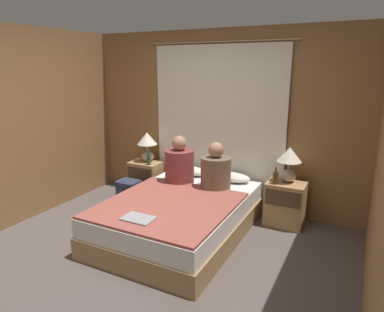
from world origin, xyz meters
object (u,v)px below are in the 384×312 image
at_px(bed, 180,216).
at_px(pillow_left, 190,171).
at_px(nightstand_left, 146,179).
at_px(pillow_right, 231,177).
at_px(beer_bottle_on_right_stand, 275,177).
at_px(person_left_in_bed, 180,164).
at_px(beer_bottle_on_left_stand, 149,159).
at_px(lamp_left, 147,143).
at_px(nightstand_right, 285,204).
at_px(backpack_on_floor, 129,192).
at_px(laptop_on_bed, 138,219).
at_px(person_right_in_bed, 216,171).
at_px(lamp_right, 289,160).

height_order(bed, pillow_left, pillow_left).
distance_m(nightstand_left, pillow_right, 1.42).
bearing_deg(nightstand_left, beer_bottle_on_right_stand, -2.95).
xyz_separation_m(bed, pillow_right, (0.32, 0.87, 0.30)).
bearing_deg(beer_bottle_on_right_stand, person_left_in_bed, -169.28).
bearing_deg(beer_bottle_on_left_stand, lamp_left, 129.70).
distance_m(bed, pillow_left, 0.97).
bearing_deg(nightstand_right, beer_bottle_on_right_stand, -139.27).
height_order(bed, backpack_on_floor, bed).
xyz_separation_m(beer_bottle_on_left_stand, laptop_on_bed, (0.89, -1.50, -0.15)).
height_order(person_right_in_bed, laptop_on_bed, person_right_in_bed).
bearing_deg(beer_bottle_on_right_stand, lamp_right, 52.80).
distance_m(lamp_left, beer_bottle_on_left_stand, 0.29).
height_order(pillow_left, person_left_in_bed, person_left_in_bed).
height_order(bed, person_left_in_bed, person_left_in_bed).
relative_size(beer_bottle_on_right_stand, laptop_on_bed, 0.68).
height_order(lamp_left, laptop_on_bed, lamp_left).
relative_size(pillow_right, beer_bottle_on_right_stand, 2.38).
xyz_separation_m(bed, pillow_left, (-0.32, 0.87, 0.30)).
distance_m(nightstand_right, beer_bottle_on_left_stand, 2.05).
xyz_separation_m(person_left_in_bed, backpack_on_floor, (-0.80, -0.10, -0.50)).
bearing_deg(person_left_in_bed, nightstand_left, 156.75).
bearing_deg(beer_bottle_on_left_stand, person_right_in_bed, -11.19).
bearing_deg(lamp_left, backpack_on_floor, -90.86).
distance_m(nightstand_left, laptop_on_bed, 1.91).
bearing_deg(bed, nightstand_right, 38.08).
bearing_deg(laptop_on_bed, beer_bottle_on_left_stand, 120.56).
distance_m(nightstand_left, pillow_left, 0.79).
bearing_deg(nightstand_left, person_left_in_bed, -23.25).
bearing_deg(backpack_on_floor, lamp_left, 89.14).
relative_size(bed, lamp_left, 4.64).
xyz_separation_m(bed, beer_bottle_on_right_stand, (0.95, 0.74, 0.43)).
relative_size(nightstand_left, pillow_right, 1.07).
height_order(nightstand_right, beer_bottle_on_left_stand, beer_bottle_on_left_stand).
bearing_deg(pillow_right, person_left_in_bed, -148.97).
bearing_deg(laptop_on_bed, backpack_on_floor, 131.36).
distance_m(pillow_right, beer_bottle_on_right_stand, 0.66).
xyz_separation_m(person_right_in_bed, beer_bottle_on_right_stand, (0.71, 0.23, -0.05)).
height_order(lamp_left, person_left_in_bed, person_left_in_bed).
xyz_separation_m(beer_bottle_on_right_stand, laptop_on_bed, (-1.01, -1.50, -0.15)).
distance_m(nightstand_right, pillow_left, 1.42).
bearing_deg(person_right_in_bed, pillow_right, 77.92).
relative_size(nightstand_right, lamp_left, 1.26).
bearing_deg(backpack_on_floor, lamp_right, 12.91).
distance_m(lamp_left, backpack_on_floor, 0.80).
relative_size(person_left_in_bed, laptop_on_bed, 1.98).
distance_m(person_left_in_bed, beer_bottle_on_left_stand, 0.70).
distance_m(lamp_right, beer_bottle_on_right_stand, 0.28).
height_order(person_right_in_bed, beer_bottle_on_right_stand, person_right_in_bed).
relative_size(nightstand_right, pillow_left, 1.07).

